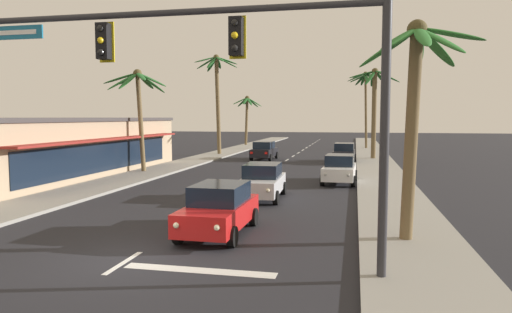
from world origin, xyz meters
The scene contains 17 objects.
ground_plane centered at (0.00, 0.00, 0.00)m, with size 220.00×220.00×0.00m, color #232328.
sidewalk_right centered at (7.80, 20.00, 0.07)m, with size 3.20×110.00×0.14m, color gray.
sidewalk_left centered at (-7.80, 20.00, 0.07)m, with size 3.20×110.00×0.14m, color gray.
lane_markings centered at (0.46, 20.42, 0.00)m, with size 4.28×89.86×0.01m.
traffic_signal_mast centered at (3.37, -0.48, 5.15)m, with size 10.70×0.40×7.17m.
sedan_lead_at_stop_bar centered at (1.63, 3.11, 0.85)m, with size 1.99×4.47×1.68m.
sedan_third_in_queue centered at (1.72, 10.03, 0.85)m, with size 2.05×4.49×1.68m.
sedan_oncoming_far centered at (-2.11, 30.22, 0.85)m, with size 2.07×4.50×1.68m.
sedan_parked_nearest_kerb centered at (5.16, 28.96, 0.85)m, with size 2.02×4.48×1.68m.
sedan_parked_mid_kerb centered at (5.18, 16.22, 0.85)m, with size 2.08×4.50×1.68m.
palm_left_second centered at (-8.71, 18.35, 5.50)m, with size 4.72×4.55×7.21m.
palm_left_third centered at (-7.83, 34.37, 7.04)m, with size 4.32×4.30×10.26m.
palm_left_farthest centered at (-8.42, 50.33, 4.92)m, with size 3.83×4.23×6.82m.
palm_right_nearest centered at (7.77, 3.21, 4.82)m, with size 3.73×3.70×6.81m.
palm_right_third centered at (7.69, 32.36, 5.67)m, with size 4.70×4.46×8.35m.
palm_right_farthest centered at (7.22, 46.91, 7.23)m, with size 4.57×4.18×9.43m.
storefront_strip_left centered at (-12.91, 15.30, 1.94)m, with size 8.05×21.73×3.87m.
Camera 1 is at (6.02, -11.59, 3.89)m, focal length 32.61 mm.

